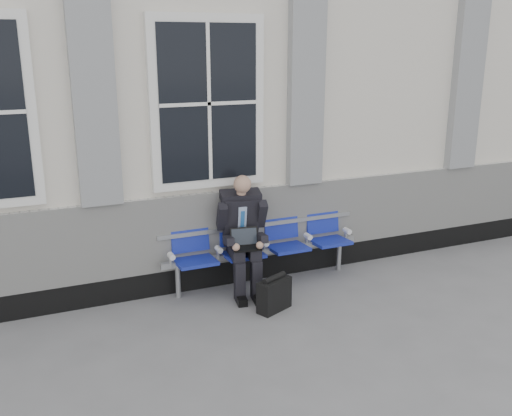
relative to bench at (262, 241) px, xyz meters
name	(u,v)px	position (x,y,z in m)	size (l,w,h in m)	color
ground	(226,346)	(-0.98, -1.32, -0.55)	(70.00, 70.00, 0.00)	slate
station_building	(138,93)	(-1.00, 2.15, 1.67)	(14.40, 4.40, 4.49)	silver
bench	(262,241)	(0.00, 0.00, 0.00)	(2.60, 0.47, 0.91)	#9EA0A3
businessman	(243,230)	(-0.32, -0.13, 0.22)	(0.62, 0.83, 1.44)	black
briefcase	(274,294)	(-0.20, -0.78, -0.36)	(0.45, 0.33, 0.42)	black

